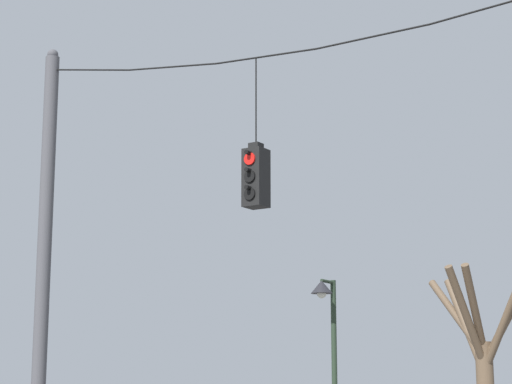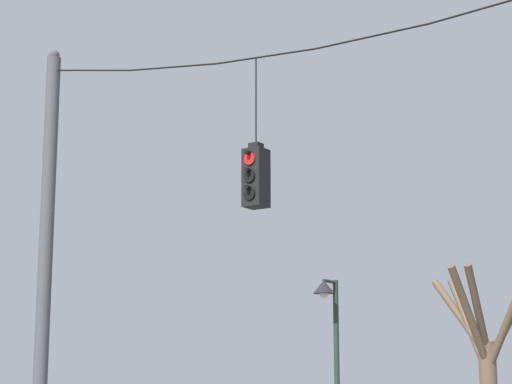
% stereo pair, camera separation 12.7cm
% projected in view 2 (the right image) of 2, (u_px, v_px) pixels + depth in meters
% --- Properties ---
extents(utility_pole_left, '(0.26, 0.26, 8.45)m').
position_uv_depth(utility_pole_left, '(45.00, 270.00, 18.23)').
color(utility_pole_left, '#4C4C51').
rests_on(utility_pole_left, ground_plane).
extents(span_wire, '(13.50, 0.03, 0.76)m').
position_uv_depth(span_wire, '(370.00, 22.00, 15.25)').
color(span_wire, black).
extents(traffic_light_near_right_pole, '(0.34, 0.58, 2.49)m').
position_uv_depth(traffic_light_near_right_pole, '(256.00, 177.00, 15.95)').
color(traffic_light_near_right_pole, black).
extents(street_lamp, '(0.47, 0.81, 4.44)m').
position_uv_depth(street_lamp, '(330.00, 332.00, 21.36)').
color(street_lamp, '#233323').
rests_on(street_lamp, ground_plane).
extents(bare_tree, '(3.74, 2.96, 5.39)m').
position_uv_depth(bare_tree, '(487.00, 362.00, 23.30)').
color(bare_tree, brown).
rests_on(bare_tree, ground_plane).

